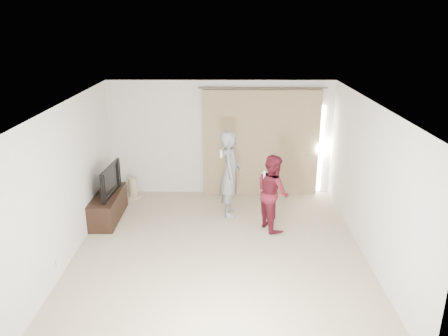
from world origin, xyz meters
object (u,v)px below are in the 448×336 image
at_px(person_man, 230,174).
at_px(person_woman, 273,192).
at_px(tv, 106,180).
at_px(tv_console, 108,206).

relative_size(person_man, person_woman, 1.20).
xyz_separation_m(tv, person_man, (2.46, 0.24, 0.05)).
distance_m(tv_console, person_woman, 3.33).
bearing_deg(tv_console, person_man, 5.49).
distance_m(person_man, person_woman, 1.02).
height_order(tv, person_woman, person_woman).
xyz_separation_m(person_man, person_woman, (0.81, -0.61, -0.15)).
distance_m(tv, person_woman, 3.29).
relative_size(tv_console, person_man, 0.78).
bearing_deg(tv, person_man, -80.45).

